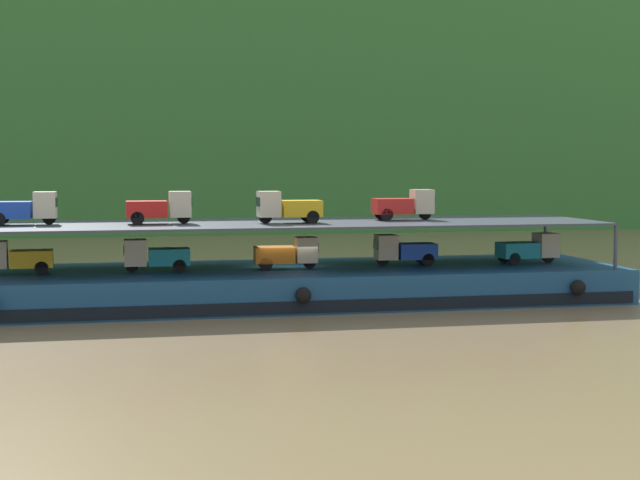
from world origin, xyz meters
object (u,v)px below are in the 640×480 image
mini_truck_lower_mid (287,253)px  mini_truck_upper_mid (160,208)px  cargo_barge (286,285)px  mini_truck_upper_stern (24,208)px  mini_truck_lower_fore (404,250)px  mini_truck_lower_stern (17,257)px  mini_truck_lower_bow (529,248)px  mini_truck_upper_fore (288,207)px  mini_truck_upper_bow (404,205)px  mini_truck_lower_aft (156,255)px

mini_truck_lower_mid → mini_truck_upper_mid: (-5.38, 0.45, 2.00)m
cargo_barge → mini_truck_upper_stern: 11.49m
mini_truck_lower_mid → mini_truck_lower_fore: 5.43m
mini_truck_lower_fore → mini_truck_upper_stern: size_ratio=1.01×
mini_truck_lower_stern → mini_truck_lower_bow: 22.43m
mini_truck_lower_mid → mini_truck_lower_bow: 11.21m
mini_truck_lower_mid → mini_truck_lower_bow: same height
mini_truck_upper_fore → mini_truck_lower_bow: bearing=1.0°
mini_truck_upper_stern → mini_truck_upper_fore: bearing=-6.1°
mini_truck_upper_bow → mini_truck_lower_stern: bearing=-177.6°
mini_truck_lower_bow → mini_truck_upper_stern: bearing=177.5°
mini_truck_lower_mid → mini_truck_upper_bow: mini_truck_upper_bow is taller
mini_truck_lower_stern → mini_truck_lower_bow: same height
mini_truck_lower_stern → cargo_barge: bearing=0.1°
mini_truck_lower_stern → mini_truck_lower_aft: (5.61, -0.30, 0.00)m
cargo_barge → mini_truck_lower_mid: bearing=-90.9°
mini_truck_lower_fore → mini_truck_upper_mid: bearing=180.0°
mini_truck_upper_fore → mini_truck_lower_aft: bearing=176.8°
mini_truck_upper_mid → mini_truck_upper_bow: 11.01m
mini_truck_lower_stern → mini_truck_lower_fore: (16.63, 0.05, 0.00)m
cargo_barge → mini_truck_lower_aft: mini_truck_lower_aft is taller
cargo_barge → mini_truck_lower_mid: size_ratio=10.56×
mini_truck_lower_stern → mini_truck_lower_mid: 11.22m
mini_truck_lower_aft → mini_truck_upper_mid: 2.04m
cargo_barge → mini_truck_lower_stern: mini_truck_lower_stern is taller
cargo_barge → mini_truck_lower_mid: 1.50m
mini_truck_lower_bow → mini_truck_upper_mid: size_ratio=1.01×
mini_truck_lower_mid → mini_truck_lower_stern: bearing=178.0°
cargo_barge → mini_truck_lower_aft: size_ratio=10.73×
mini_truck_lower_aft → mini_truck_lower_mid: (5.61, -0.10, 0.00)m
mini_truck_lower_fore → mini_truck_upper_bow: size_ratio=1.01×
mini_truck_upper_stern → mini_truck_upper_mid: bearing=-5.2°
mini_truck_lower_stern → mini_truck_lower_fore: 16.63m
mini_truck_lower_bow → mini_truck_upper_fore: bearing=-179.0°
mini_truck_upper_stern → mini_truck_upper_bow: size_ratio=1.00×
mini_truck_lower_stern → mini_truck_lower_aft: same height
cargo_barge → mini_truck_lower_fore: 5.60m
mini_truck_lower_aft → mini_truck_lower_fore: size_ratio=0.99×
mini_truck_lower_bow → mini_truck_upper_mid: mini_truck_upper_mid is taller
mini_truck_lower_aft → mini_truck_upper_stern: mini_truck_upper_stern is taller
mini_truck_lower_stern → mini_truck_upper_mid: mini_truck_upper_mid is taller
cargo_barge → mini_truck_lower_bow: size_ratio=10.60×
mini_truck_lower_fore → mini_truck_upper_fore: bearing=-173.0°
mini_truck_lower_bow → mini_truck_lower_fore: bearing=175.4°
mini_truck_lower_mid → mini_truck_lower_bow: bearing=-0.1°
mini_truck_lower_stern → mini_truck_upper_bow: bearing=2.4°
cargo_barge → mini_truck_lower_stern: (-11.22, -0.02, 1.44)m
cargo_barge → mini_truck_upper_fore: mini_truck_upper_fore is taller
mini_truck_lower_aft → mini_truck_upper_fore: bearing=-3.2°
mini_truck_lower_bow → mini_truck_upper_bow: mini_truck_upper_bow is taller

